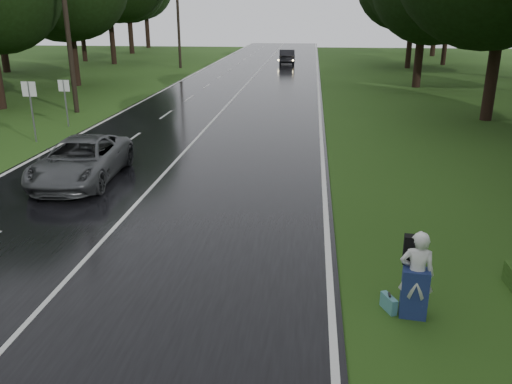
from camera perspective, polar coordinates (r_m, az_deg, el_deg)
ground at (r=11.73m, az=-21.89°, el=-11.16°), size 160.00×160.00×0.00m
road at (r=29.83m, az=-4.25°, el=8.33°), size 12.00×140.00×0.04m
lane_center at (r=29.83m, az=-4.25°, el=8.38°), size 0.12×140.00×0.01m
grey_car at (r=19.02m, az=-18.67°, el=3.35°), size 2.76×5.42×1.47m
far_car at (r=59.87m, az=3.41°, el=14.63°), size 1.96×4.87×1.57m
hitchhiker at (r=10.53m, az=17.17°, el=-8.95°), size 0.71×0.65×1.81m
suitcase at (r=10.89m, az=14.38°, el=-11.76°), size 0.30×0.47×0.32m
utility_pole_mid at (r=32.78m, az=-19.08°, el=8.29°), size 1.80×0.28×10.81m
utility_pole_far at (r=56.53m, az=-8.30°, el=13.35°), size 1.80×0.28×9.93m
road_sign_a at (r=25.87m, az=-23.00°, el=5.10°), size 0.65×0.10×2.72m
road_sign_b at (r=28.75m, az=-19.90°, el=6.78°), size 0.57×0.10×2.38m
tree_left_d at (r=35.77m, az=-26.22°, el=8.22°), size 7.98×7.98×12.47m
tree_left_e at (r=44.86m, az=-19.08°, el=11.01°), size 8.67×8.67×13.54m
tree_left_f at (r=62.36m, az=-15.30°, el=13.43°), size 11.26×11.26×17.59m
tree_right_d at (r=31.41m, az=23.90°, el=7.26°), size 9.49×9.49×14.83m
tree_right_e at (r=43.40m, az=17.15°, el=10.96°), size 8.41×8.41×13.14m
tree_right_f at (r=58.03m, az=16.29°, el=12.95°), size 9.38×9.38×14.66m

